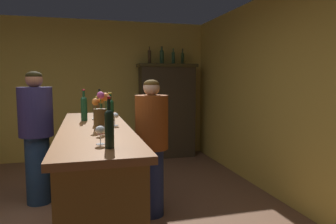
# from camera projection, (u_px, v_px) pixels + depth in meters

# --- Properties ---
(wall_back) EXTENTS (5.59, 0.12, 2.63)m
(wall_back) POSITION_uv_depth(u_px,v_px,m) (63.00, 90.00, 5.75)
(wall_back) COLOR gold
(wall_back) RESTS_ON ground
(wall_right) EXTENTS (0.12, 6.57, 2.63)m
(wall_right) POSITION_uv_depth(u_px,v_px,m) (313.00, 98.00, 3.33)
(wall_right) COLOR gold
(wall_right) RESTS_ON ground
(bar_counter) EXTENTS (0.63, 2.51, 1.08)m
(bar_counter) POSITION_uv_depth(u_px,v_px,m) (96.00, 182.00, 2.93)
(bar_counter) COLOR brown
(bar_counter) RESTS_ON ground
(display_cabinet) EXTENTS (1.13, 0.43, 1.82)m
(display_cabinet) POSITION_uv_depth(u_px,v_px,m) (167.00, 109.00, 6.01)
(display_cabinet) COLOR #3B3123
(display_cabinet) RESTS_ON ground
(wine_bottle_merlot) EXTENTS (0.08, 0.08, 0.30)m
(wine_bottle_merlot) POSITION_uv_depth(u_px,v_px,m) (110.00, 108.00, 3.30)
(wine_bottle_merlot) COLOR #123D20
(wine_bottle_merlot) RESTS_ON bar_counter
(wine_bottle_rose) EXTENTS (0.07, 0.07, 0.34)m
(wine_bottle_rose) POSITION_uv_depth(u_px,v_px,m) (84.00, 107.00, 3.27)
(wine_bottle_rose) COLOR #143D23
(wine_bottle_rose) RESTS_ON bar_counter
(wine_bottle_syrah) EXTENTS (0.07, 0.07, 0.32)m
(wine_bottle_syrah) POSITION_uv_depth(u_px,v_px,m) (100.00, 103.00, 3.90)
(wine_bottle_syrah) COLOR black
(wine_bottle_syrah) RESTS_ON bar_counter
(wine_bottle_chardonnay) EXTENTS (0.06, 0.06, 0.33)m
(wine_bottle_chardonnay) POSITION_uv_depth(u_px,v_px,m) (109.00, 127.00, 1.96)
(wine_bottle_chardonnay) COLOR black
(wine_bottle_chardonnay) RESTS_ON bar_counter
(wine_bottle_pinot) EXTENTS (0.06, 0.06, 0.28)m
(wine_bottle_pinot) POSITION_uv_depth(u_px,v_px,m) (97.00, 112.00, 2.98)
(wine_bottle_pinot) COLOR #4B341B
(wine_bottle_pinot) RESTS_ON bar_counter
(wine_glass_front) EXTENTS (0.08, 0.08, 0.12)m
(wine_glass_front) POSITION_uv_depth(u_px,v_px,m) (114.00, 116.00, 2.92)
(wine_glass_front) COLOR white
(wine_glass_front) RESTS_ON bar_counter
(wine_glass_mid) EXTENTS (0.07, 0.07, 0.13)m
(wine_glass_mid) POSITION_uv_depth(u_px,v_px,m) (100.00, 131.00, 2.07)
(wine_glass_mid) COLOR white
(wine_glass_mid) RESTS_ON bar_counter
(flower_arrangement) EXTENTS (0.15, 0.14, 0.34)m
(flower_arrangement) POSITION_uv_depth(u_px,v_px,m) (101.00, 113.00, 2.69)
(flower_arrangement) COLOR #4D381A
(flower_arrangement) RESTS_ON bar_counter
(cheese_plate) EXTENTS (0.18, 0.18, 0.01)m
(cheese_plate) POSITION_uv_depth(u_px,v_px,m) (100.00, 119.00, 3.41)
(cheese_plate) COLOR white
(cheese_plate) RESTS_ON bar_counter
(display_bottle_left) EXTENTS (0.06, 0.06, 0.34)m
(display_bottle_left) POSITION_uv_depth(u_px,v_px,m) (149.00, 56.00, 5.81)
(display_bottle_left) COLOR #49331C
(display_bottle_left) RESTS_ON display_cabinet
(display_bottle_midleft) EXTENTS (0.08, 0.08, 0.33)m
(display_bottle_midleft) POSITION_uv_depth(u_px,v_px,m) (162.00, 56.00, 5.87)
(display_bottle_midleft) COLOR #2A4A2E
(display_bottle_midleft) RESTS_ON display_cabinet
(display_bottle_center) EXTENTS (0.06, 0.06, 0.31)m
(display_bottle_center) POSITION_uv_depth(u_px,v_px,m) (173.00, 57.00, 5.93)
(display_bottle_center) COLOR #284D31
(display_bottle_center) RESTS_ON display_cabinet
(display_bottle_midright) EXTENTS (0.07, 0.07, 0.30)m
(display_bottle_midright) POSITION_uv_depth(u_px,v_px,m) (183.00, 58.00, 5.98)
(display_bottle_midright) COLOR #20361C
(display_bottle_midright) RESTS_ON display_cabinet
(patron_redhead) EXTENTS (0.40, 0.40, 1.61)m
(patron_redhead) POSITION_uv_depth(u_px,v_px,m) (36.00, 133.00, 3.71)
(patron_redhead) COLOR navy
(patron_redhead) RESTS_ON ground
(bartender) EXTENTS (0.36, 0.36, 1.52)m
(bartender) POSITION_uv_depth(u_px,v_px,m) (152.00, 143.00, 3.37)
(bartender) COLOR navy
(bartender) RESTS_ON ground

